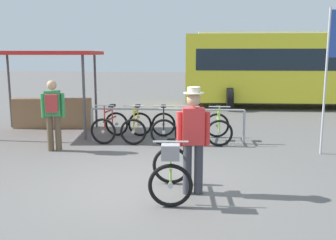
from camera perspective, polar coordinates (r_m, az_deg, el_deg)
name	(u,v)px	position (r m, az deg, el deg)	size (l,w,h in m)	color
ground_plane	(145,186)	(6.60, -3.44, -9.84)	(80.00, 80.00, 0.00)	#605E5B
bike_rack_rail	(167,116)	(9.55, -0.13, 0.62)	(3.89, 0.42, 0.88)	#99999E
racked_bike_red	(110,126)	(10.00, -8.69, -0.91)	(0.69, 1.12, 0.97)	black
racked_bike_yellow	(137,126)	(9.87, -4.72, -0.97)	(0.74, 1.15, 0.97)	black
racked_bike_black	(164,127)	(9.79, -0.67, -1.03)	(0.85, 1.19, 0.97)	black
racked_bike_teal	(191,127)	(9.76, 3.43, -1.09)	(0.69, 1.10, 0.97)	black
racked_bike_lime	(218,128)	(9.77, 7.54, -1.14)	(0.76, 1.14, 0.97)	black
featured_bicycle	(171,169)	(5.98, 0.44, -7.43)	(0.81, 1.22, 0.97)	black
person_with_featured_bike	(193,136)	(5.99, 3.82, -2.44)	(0.52, 0.32, 1.72)	#383842
pedestrian_with_backpack	(53,111)	(9.06, -16.91, 1.30)	(0.51, 0.41, 1.64)	brown
bus_distant	(306,66)	(16.97, 20.04, 7.69)	(10.20, 4.06, 3.08)	yellow
market_stall	(47,83)	(11.52, -17.75, 5.31)	(3.48, 2.84, 2.30)	#4C4C51
banner_flag	(334,54)	(9.02, 23.67, 9.11)	(0.45, 0.05, 3.20)	#B2B2B7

